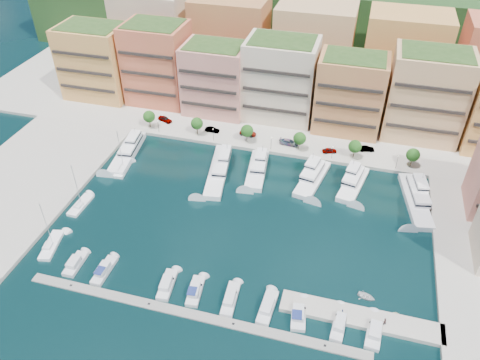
{
  "coord_description": "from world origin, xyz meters",
  "views": [
    {
      "loc": [
        22.07,
        -83.13,
        78.82
      ],
      "look_at": [
        -3.13,
        7.95,
        6.0
      ],
      "focal_mm": 35.0,
      "sensor_mm": 36.0,
      "label": 1
    }
  ],
  "objects_px": {
    "yacht_0": "(129,150)",
    "cruiser_1": "(104,271)",
    "tree_3": "(300,138)",
    "cruiser_7": "(298,314)",
    "lamppost_4": "(398,160)",
    "car_4": "(329,150)",
    "person_0": "(342,312)",
    "cruiser_3": "(167,285)",
    "cruiser_4": "(195,291)",
    "cruiser_9": "(374,332)",
    "tree_5": "(413,155)",
    "car_2": "(248,133)",
    "tree_4": "(355,146)",
    "tender_3": "(396,314)",
    "tree_0": "(149,117)",
    "lamppost_3": "(333,150)",
    "yacht_4": "(313,177)",
    "lamppost_2": "(271,141)",
    "car_5": "(367,149)",
    "car_1": "(212,130)",
    "person_1": "(384,321)",
    "cruiser_5": "(230,299)",
    "yacht_5": "(353,182)",
    "tender_2": "(366,297)",
    "tree_2": "(247,131)",
    "cruiser_8": "(339,324)",
    "cruiser_6": "(267,307)",
    "yacht_2": "(219,168)",
    "tree_1": "(197,123)",
    "sailboat_1": "(81,206)",
    "yacht_6": "(416,197)",
    "lamppost_1": "(213,133)",
    "sailboat_0": "(51,246)",
    "sailboat_2": "(123,169)"
  },
  "relations": [
    {
      "from": "tree_1",
      "to": "lamppost_1",
      "type": "bearing_deg",
      "value": -20.97
    },
    {
      "from": "yacht_4",
      "to": "cruiser_3",
      "type": "distance_m",
      "value": 51.51
    },
    {
      "from": "lamppost_4",
      "to": "yacht_6",
      "type": "distance_m",
      "value": 13.48
    },
    {
      "from": "lamppost_1",
      "to": "cruiser_1",
      "type": "xyz_separation_m",
      "value": [
        -7.07,
        -55.81,
        -3.26
      ]
    },
    {
      "from": "car_2",
      "to": "car_4",
      "type": "relative_size",
      "value": 1.23
    },
    {
      "from": "tree_3",
      "to": "cruiser_9",
      "type": "height_order",
      "value": "tree_3"
    },
    {
      "from": "yacht_4",
      "to": "cruiser_6",
      "type": "height_order",
      "value": "yacht_4"
    },
    {
      "from": "cruiser_1",
      "to": "cruiser_6",
      "type": "distance_m",
      "value": 36.7
    },
    {
      "from": "tree_3",
      "to": "person_0",
      "type": "bearing_deg",
      "value": -71.94
    },
    {
      "from": "tree_5",
      "to": "car_2",
      "type": "bearing_deg",
      "value": 175.85
    },
    {
      "from": "tree_0",
      "to": "lamppost_3",
      "type": "xyz_separation_m",
      "value": [
        58.0,
        -2.3,
        -0.92
      ]
    },
    {
      "from": "cruiser_7",
      "to": "tree_5",
      "type": "bearing_deg",
      "value": 69.26
    },
    {
      "from": "car_1",
      "to": "person_1",
      "type": "height_order",
      "value": "person_1"
    },
    {
      "from": "person_0",
      "to": "lamppost_3",
      "type": "bearing_deg",
      "value": -10.61
    },
    {
      "from": "tender_2",
      "to": "car_2",
      "type": "relative_size",
      "value": 0.71
    },
    {
      "from": "tree_4",
      "to": "yacht_4",
      "type": "height_order",
      "value": "tree_4"
    },
    {
      "from": "tree_3",
      "to": "cruiser_7",
      "type": "height_order",
      "value": "tree_3"
    },
    {
      "from": "yacht_6",
      "to": "car_4",
      "type": "relative_size",
      "value": 5.28
    },
    {
      "from": "lamppost_2",
      "to": "car_5",
      "type": "distance_m",
      "value": 28.36
    },
    {
      "from": "lamppost_4",
      "to": "cruiser_9",
      "type": "height_order",
      "value": "lamppost_4"
    },
    {
      "from": "cruiser_5",
      "to": "cruiser_9",
      "type": "relative_size",
      "value": 1.04
    },
    {
      "from": "tree_2",
      "to": "car_4",
      "type": "xyz_separation_m",
      "value": [
        25.01,
        0.61,
        -3.02
      ]
    },
    {
      "from": "cruiser_8",
      "to": "cruiser_9",
      "type": "distance_m",
      "value": 6.67
    },
    {
      "from": "cruiser_9",
      "to": "tender_2",
      "type": "relative_size",
      "value": 2.3
    },
    {
      "from": "cruiser_1",
      "to": "cruiser_5",
      "type": "xyz_separation_m",
      "value": [
        28.89,
        0.01,
        -0.02
      ]
    },
    {
      "from": "cruiser_3",
      "to": "cruiser_9",
      "type": "bearing_deg",
      "value": -0.0
    },
    {
      "from": "lamppost_4",
      "to": "car_5",
      "type": "bearing_deg",
      "value": 141.87
    },
    {
      "from": "lamppost_4",
      "to": "cruiser_4",
      "type": "distance_m",
      "value": 68.66
    },
    {
      "from": "tree_2",
      "to": "sailboat_2",
      "type": "height_order",
      "value": "sailboat_2"
    },
    {
      "from": "sailboat_1",
      "to": "car_5",
      "type": "distance_m",
      "value": 82.15
    },
    {
      "from": "yacht_0",
      "to": "cruiser_1",
      "type": "bearing_deg",
      "value": -70.46
    },
    {
      "from": "tree_0",
      "to": "lamppost_4",
      "type": "xyz_separation_m",
      "value": [
        76.0,
        -2.3,
        -0.92
      ]
    },
    {
      "from": "lamppost_4",
      "to": "tender_3",
      "type": "xyz_separation_m",
      "value": [
        0.87,
        -50.2,
        -3.46
      ]
    },
    {
      "from": "tree_4",
      "to": "lamppost_3",
      "type": "relative_size",
      "value": 1.35
    },
    {
      "from": "lamppost_1",
      "to": "cruiser_5",
      "type": "relative_size",
      "value": 0.48
    },
    {
      "from": "yacht_2",
      "to": "cruiser_9",
      "type": "bearing_deg",
      "value": -43.52
    },
    {
      "from": "tree_5",
      "to": "person_0",
      "type": "xyz_separation_m",
      "value": [
        -13.68,
        -56.2,
        -2.91
      ]
    },
    {
      "from": "yacht_2",
      "to": "yacht_5",
      "type": "height_order",
      "value": "same"
    },
    {
      "from": "yacht_4",
      "to": "car_5",
      "type": "relative_size",
      "value": 4.06
    },
    {
      "from": "yacht_6",
      "to": "tree_1",
      "type": "bearing_deg",
      "value": 167.49
    },
    {
      "from": "tree_0",
      "to": "lamppost_2",
      "type": "relative_size",
      "value": 1.35
    },
    {
      "from": "yacht_0",
      "to": "cruiser_3",
      "type": "height_order",
      "value": "yacht_0"
    },
    {
      "from": "yacht_2",
      "to": "cruiser_3",
      "type": "xyz_separation_m",
      "value": [
        1.68,
        -42.45,
        -0.66
      ]
    },
    {
      "from": "cruiser_4",
      "to": "person_0",
      "type": "bearing_deg",
      "value": 3.6
    },
    {
      "from": "tree_4",
      "to": "person_0",
      "type": "bearing_deg",
      "value": -87.63
    },
    {
      "from": "lamppost_4",
      "to": "car_4",
      "type": "relative_size",
      "value": 1.0
    },
    {
      "from": "car_5",
      "to": "sailboat_0",
      "type": "bearing_deg",
      "value": 116.93
    },
    {
      "from": "tree_4",
      "to": "person_0",
      "type": "height_order",
      "value": "tree_4"
    },
    {
      "from": "yacht_5",
      "to": "cruiser_1",
      "type": "height_order",
      "value": "yacht_5"
    },
    {
      "from": "tree_1",
      "to": "yacht_2",
      "type": "distance_m",
      "value": 20.08
    }
  ]
}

